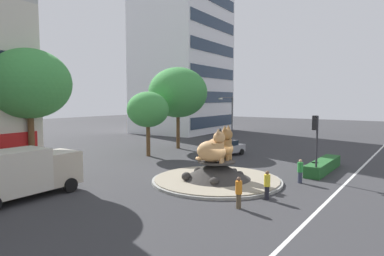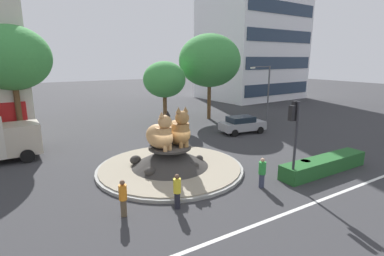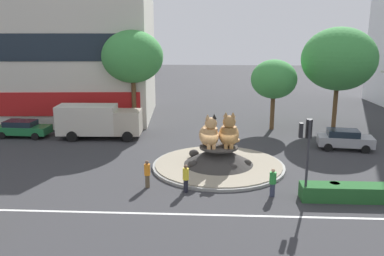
{
  "view_description": "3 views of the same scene",
  "coord_description": "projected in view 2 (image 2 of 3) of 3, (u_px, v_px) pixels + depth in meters",
  "views": [
    {
      "loc": [
        -20.08,
        -12.11,
        5.84
      ],
      "look_at": [
        -0.1,
        2.06,
        3.72
      ],
      "focal_mm": 31.51,
      "sensor_mm": 36.0,
      "label": 1
    },
    {
      "loc": [
        -7.82,
        -15.65,
        6.82
      ],
      "look_at": [
        1.68,
        0.12,
        2.46
      ],
      "focal_mm": 27.49,
      "sensor_mm": 36.0,
      "label": 2
    },
    {
      "loc": [
        -0.39,
        -27.2,
        9.43
      ],
      "look_at": [
        -1.88,
        0.92,
        2.54
      ],
      "focal_mm": 38.58,
      "sensor_mm": 36.0,
      "label": 3
    }
  ],
  "objects": [
    {
      "name": "pedestrian_green_shirt",
      "position": [
        262.0,
        172.0,
        15.76
      ],
      "size": [
        0.39,
        0.39,
        1.67
      ],
      "rotation": [
        0.0,
        0.0,
        6.26
      ],
      "color": "#33384C",
      "rests_on": "ground"
    },
    {
      "name": "broadleaf_tree_behind_island",
      "position": [
        11.0,
        58.0,
        21.52
      ],
      "size": [
        5.56,
        5.56,
        9.23
      ],
      "color": "brown",
      "rests_on": "ground"
    },
    {
      "name": "traffic_light_mast",
      "position": [
        294.0,
        124.0,
        15.58
      ],
      "size": [
        0.74,
        0.51,
        4.64
      ],
      "rotation": [
        0.0,
        0.0,
        1.51
      ],
      "color": "#2D2D33",
      "rests_on": "ground"
    },
    {
      "name": "clipped_hedge_strip",
      "position": [
        324.0,
        165.0,
        18.04
      ],
      "size": [
        6.72,
        1.2,
        0.9
      ],
      "primitive_type": "cube",
      "color": "#235B28",
      "rests_on": "ground"
    },
    {
      "name": "office_tower",
      "position": [
        254.0,
        0.0,
        48.88
      ],
      "size": [
        16.57,
        13.34,
        32.7
      ],
      "rotation": [
        0.0,
        0.0,
        0.06
      ],
      "color": "silver",
      "rests_on": "ground"
    },
    {
      "name": "streetlight_arm",
      "position": [
        266.0,
        89.0,
        31.58
      ],
      "size": [
        2.31,
        0.65,
        6.08
      ],
      "rotation": [
        0.0,
        0.0,
        2.92
      ],
      "color": "#4C4C51",
      "rests_on": "ground"
    },
    {
      "name": "cat_statue_calico",
      "position": [
        160.0,
        135.0,
        17.6
      ],
      "size": [
        1.75,
        2.51,
        2.36
      ],
      "rotation": [
        0.0,
        0.0,
        -1.33
      ],
      "color": "tan",
      "rests_on": "roundabout_island"
    },
    {
      "name": "sedan_on_far_lane",
      "position": [
        242.0,
        124.0,
        27.49
      ],
      "size": [
        4.41,
        2.47,
        1.57
      ],
      "rotation": [
        0.0,
        0.0,
        -0.13
      ],
      "color": "#99999E",
      "rests_on": "ground"
    },
    {
      "name": "cat_statue_tabby",
      "position": [
        179.0,
        131.0,
        18.4
      ],
      "size": [
        1.61,
        2.49,
        2.49
      ],
      "rotation": [
        0.0,
        0.0,
        -1.6
      ],
      "color": "#9E703D",
      "rests_on": "roundabout_island"
    },
    {
      "name": "second_tree_near_tower",
      "position": [
        164.0,
        80.0,
        29.45
      ],
      "size": [
        4.24,
        4.24,
        6.58
      ],
      "color": "brown",
      "rests_on": "ground"
    },
    {
      "name": "third_tree_left",
      "position": [
        210.0,
        61.0,
        32.71
      ],
      "size": [
        6.87,
        6.87,
        9.51
      ],
      "color": "brown",
      "rests_on": "ground"
    },
    {
      "name": "pedestrian_orange_shirt",
      "position": [
        123.0,
        197.0,
        12.84
      ],
      "size": [
        0.36,
        0.36,
        1.71
      ],
      "rotation": [
        0.0,
        0.0,
        1.73
      ],
      "color": "brown",
      "rests_on": "ground"
    },
    {
      "name": "ground_plane",
      "position": [
        170.0,
        169.0,
        18.54
      ],
      "size": [
        160.0,
        160.0,
        0.0
      ],
      "primitive_type": "plane",
      "color": "#333335"
    },
    {
      "name": "pedestrian_yellow_shirt",
      "position": [
        177.0,
        190.0,
        13.53
      ],
      "size": [
        0.36,
        0.36,
        1.7
      ],
      "rotation": [
        0.0,
        0.0,
        2.33
      ],
      "color": "black",
      "rests_on": "ground"
    },
    {
      "name": "roundabout_island",
      "position": [
        170.0,
        161.0,
        18.41
      ],
      "size": [
        9.13,
        9.13,
        1.5
      ],
      "color": "gray",
      "rests_on": "ground"
    },
    {
      "name": "litter_bin",
      "position": [
        305.0,
        168.0,
        17.55
      ],
      "size": [
        0.56,
        0.56,
        0.9
      ],
      "color": "#2D4233",
      "rests_on": "ground"
    },
    {
      "name": "lane_centreline",
      "position": [
        252.0,
        226.0,
        12.24
      ],
      "size": [
        112.0,
        0.2,
        0.01
      ],
      "primitive_type": "cube",
      "color": "silver",
      "rests_on": "ground"
    }
  ]
}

